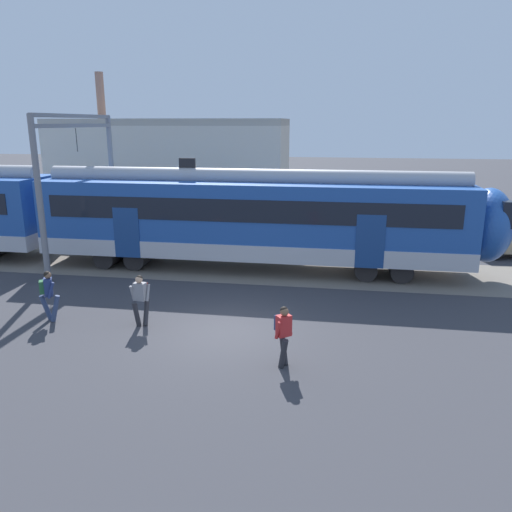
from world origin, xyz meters
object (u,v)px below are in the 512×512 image
Objects in this scene: pedestrian_red at (283,331)px; pedestrian_grey at (141,296)px; pedestrian_navy at (48,292)px; commuter_train at (65,212)px.

pedestrian_grey is at bearing 157.20° from pedestrian_red.
pedestrian_grey is 5.05m from pedestrian_red.
pedestrian_red is (4.65, -1.96, 0.00)m from pedestrian_grey.
pedestrian_navy is 7.93m from pedestrian_red.
commuter_train is 22.83× the size of pedestrian_red.
pedestrian_red is at bearing -22.80° from pedestrian_grey.
pedestrian_red is at bearing -38.70° from commuter_train.
pedestrian_red is (10.91, -8.74, -1.26)m from commuter_train.
pedestrian_navy is 3.06m from pedestrian_grey.
pedestrian_grey is (3.06, 0.10, 0.00)m from pedestrian_navy.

